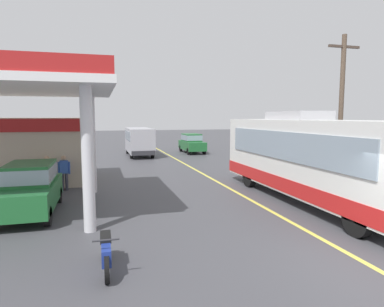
{
  "coord_description": "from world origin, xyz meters",
  "views": [
    {
      "loc": [
        -5.98,
        -6.13,
        3.45
      ],
      "look_at": [
        -1.5,
        10.0,
        1.6
      ],
      "focal_mm": 31.16,
      "sensor_mm": 36.0,
      "label": 1
    }
  ],
  "objects": [
    {
      "name": "pedestrian_near_pump",
      "position": [
        -8.35,
        10.25,
        0.93
      ],
      "size": [
        0.55,
        0.22,
        1.66
      ],
      "color": "#33333F",
      "rests_on": "ground"
    },
    {
      "name": "ground",
      "position": [
        0.0,
        20.0,
        0.0
      ],
      "size": [
        120.0,
        120.0,
        0.0
      ],
      "primitive_type": "plane",
      "color": "#424247"
    },
    {
      "name": "pedestrian_by_shop",
      "position": [
        -7.63,
        10.28,
        0.93
      ],
      "size": [
        0.55,
        0.22,
        1.66
      ],
      "color": "#33333F",
      "rests_on": "ground"
    },
    {
      "name": "lane_divider_stripe",
      "position": [
        0.0,
        15.0,
        0.0
      ],
      "size": [
        0.16,
        50.0,
        0.01
      ],
      "primitive_type": "cube",
      "color": "#D8CC4C",
      "rests_on": "ground"
    },
    {
      "name": "car_at_pump",
      "position": [
        -8.4,
        6.55,
        1.01
      ],
      "size": [
        1.7,
        4.2,
        1.82
      ],
      "color": "#1E602D",
      "rests_on": "ground"
    },
    {
      "name": "car_trailing_behind_bus",
      "position": [
        2.54,
        24.63,
        1.01
      ],
      "size": [
        1.7,
        4.2,
        1.82
      ],
      "color": "#1E602D",
      "rests_on": "ground"
    },
    {
      "name": "gas_station_roadside",
      "position": [
        -10.04,
        11.01,
        2.63
      ],
      "size": [
        9.1,
        11.95,
        5.1
      ],
      "color": "#B21E1E",
      "rests_on": "ground"
    },
    {
      "name": "minibus_opposing_lane",
      "position": [
        -2.61,
        23.6,
        1.47
      ],
      "size": [
        2.04,
        6.13,
        2.44
      ],
      "color": "#A5A5AD",
      "rests_on": "ground"
    },
    {
      "name": "coach_bus_main",
      "position": [
        2.2,
        5.44,
        1.72
      ],
      "size": [
        2.6,
        11.04,
        3.69
      ],
      "color": "white",
      "rests_on": "ground"
    },
    {
      "name": "utility_pole_roadside",
      "position": [
        6.05,
        8.47,
        3.97
      ],
      "size": [
        1.8,
        0.24,
        7.58
      ],
      "color": "brown",
      "rests_on": "ground"
    },
    {
      "name": "motorcycle_parked_forecourt",
      "position": [
        -5.92,
        1.34,
        0.44
      ],
      "size": [
        0.55,
        1.8,
        0.92
      ],
      "color": "black",
      "rests_on": "ground"
    }
  ]
}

